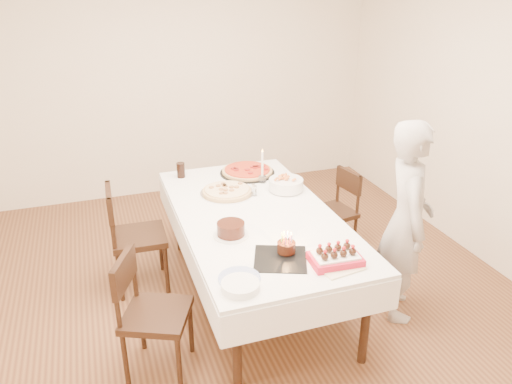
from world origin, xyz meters
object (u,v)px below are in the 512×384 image
object	(u,v)px
chair_left_dessert	(157,315)
strawberry_box	(336,258)
chair_right_savory	(332,213)
person	(406,222)
birthday_cake	(286,243)
cola_glass	(181,170)
pizza_pepperoni	(247,171)
pizza_white	(227,191)
pasta_bowl	(286,184)
layer_cake	(231,229)
taper_candle	(262,166)
dining_table	(256,256)
chair_left_savory	(139,237)

from	to	relation	value
chair_left_dessert	strawberry_box	distance (m)	1.19
chair_left_dessert	chair_right_savory	bearing A→B (deg)	-125.43
person	birthday_cake	size ratio (longest dim) A/B	11.45
chair_left_dessert	cola_glass	size ratio (longest dim) A/B	6.39
pizza_pepperoni	pizza_white	bearing A→B (deg)	-128.26
person	pasta_bowl	world-z (taller)	person
person	cola_glass	bearing A→B (deg)	66.79
pizza_pepperoni	cola_glass	size ratio (longest dim) A/B	3.69
person	layer_cake	distance (m)	1.28
chair_left_dessert	pizza_pepperoni	size ratio (longest dim) A/B	1.73
chair_right_savory	layer_cake	size ratio (longest dim) A/B	3.17
pizza_pepperoni	layer_cake	xyz separation A→B (m)	(-0.47, -1.08, 0.03)
pizza_pepperoni	taper_candle	distance (m)	0.28
dining_table	pasta_bowl	size ratio (longest dim) A/B	7.50
strawberry_box	cola_glass	bearing A→B (deg)	110.37
cola_glass	birthday_cake	xyz separation A→B (m)	(0.40, -1.52, 0.01)
chair_left_dessert	cola_glass	world-z (taller)	cola_glass
pizza_pepperoni	cola_glass	bearing A→B (deg)	169.99
chair_right_savory	cola_glass	bearing A→B (deg)	151.84
birthday_cake	pizza_pepperoni	bearing A→B (deg)	82.38
dining_table	chair_left_savory	xyz separation A→B (m)	(-0.85, 0.47, 0.08)
taper_candle	birthday_cake	xyz separation A→B (m)	(-0.25, -1.18, -0.07)
chair_left_savory	layer_cake	bearing A→B (deg)	129.71
cola_glass	birthday_cake	distance (m)	1.57
chair_left_savory	birthday_cake	world-z (taller)	chair_left_savory
pasta_bowl	layer_cake	world-z (taller)	same
person	taper_candle	bearing A→B (deg)	56.90
strawberry_box	birthday_cake	bearing A→B (deg)	139.24
chair_right_savory	birthday_cake	distance (m)	1.48
taper_candle	layer_cake	distance (m)	0.99
pasta_bowl	layer_cake	distance (m)	0.89
person	taper_candle	size ratio (longest dim) A/B	4.98
cola_glass	dining_table	bearing A→B (deg)	-66.36
pasta_bowl	strawberry_box	distance (m)	1.17
chair_left_dessert	layer_cake	size ratio (longest dim) A/B	3.47
strawberry_box	pizza_pepperoni	bearing A→B (deg)	92.01
chair_right_savory	cola_glass	size ratio (longest dim) A/B	5.83
pasta_bowl	person	bearing A→B (deg)	-54.42
chair_right_savory	taper_candle	xyz separation A→B (m)	(-0.66, 0.09, 0.51)
dining_table	pizza_white	size ratio (longest dim) A/B	4.83
chair_left_savory	cola_glass	distance (m)	0.73
birthday_cake	strawberry_box	distance (m)	0.33
cola_glass	layer_cake	world-z (taller)	cola_glass
person	strawberry_box	bearing A→B (deg)	135.85
cola_glass	layer_cake	size ratio (longest dim) A/B	0.54
dining_table	pizza_white	world-z (taller)	pizza_white
cola_glass	taper_candle	bearing A→B (deg)	-27.97
person	cola_glass	size ratio (longest dim) A/B	11.41
layer_cake	strawberry_box	xyz separation A→B (m)	(0.52, -0.55, -0.01)
cola_glass	chair_left_savory	bearing A→B (deg)	-135.69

